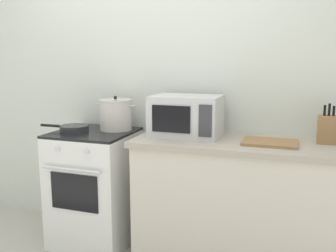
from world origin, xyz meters
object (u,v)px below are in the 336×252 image
at_px(microwave, 186,116).
at_px(knife_block, 328,129).
at_px(frying_pan, 74,128).
at_px(stove, 95,187).
at_px(cutting_board, 270,142).
at_px(stock_pot, 116,114).

bearing_deg(microwave, knife_block, 3.64).
bearing_deg(frying_pan, stove, 20.27).
height_order(stove, cutting_board, cutting_board).
bearing_deg(knife_block, stove, -175.29).
bearing_deg(microwave, stove, -173.91).
relative_size(frying_pan, cutting_board, 1.18).
height_order(microwave, cutting_board, microwave).
distance_m(stock_pot, cutting_board, 1.23).
relative_size(stove, microwave, 1.84).
distance_m(stove, frying_pan, 0.51).
bearing_deg(stove, cutting_board, 0.05).
bearing_deg(cutting_board, knife_block, 21.00).
distance_m(microwave, cutting_board, 0.63).
bearing_deg(knife_block, microwave, -176.36).
bearing_deg(stock_pot, frying_pan, -147.21).
bearing_deg(stock_pot, stove, -136.77).
relative_size(microwave, knife_block, 1.84).
relative_size(cutting_board, knife_block, 1.32).
distance_m(stock_pot, knife_block, 1.58).
bearing_deg(microwave, cutting_board, -7.31).
bearing_deg(knife_block, stock_pot, -179.50).
bearing_deg(frying_pan, microwave, 8.52).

